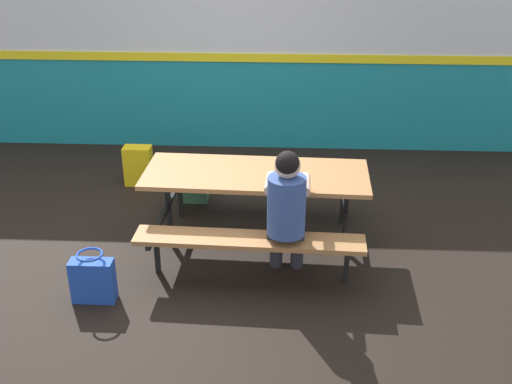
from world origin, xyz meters
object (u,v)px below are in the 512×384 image
Objects in this scene: student_nearer at (287,206)px; tote_bag_bright at (93,279)px; picnic_table_main at (256,189)px; satchel_spare at (193,181)px; backpack_dark at (139,166)px.

tote_bag_bright is at bearing -167.58° from student_nearer.
tote_bag_bright is (-1.24, -0.90, -0.38)m from picnic_table_main.
picnic_table_main is at bearing 115.49° from student_nearer.
student_nearer is 1.84m from satchel_spare.
satchel_spare is (0.66, -0.38, 0.00)m from backpack_dark.
satchel_spare is at bearing 123.25° from student_nearer.
student_nearer reaches higher than tote_bag_bright.
satchel_spare is (-0.70, 0.92, -0.36)m from picnic_table_main.
backpack_dark is 1.02× the size of tote_bag_bright.
backpack_dark reaches higher than tote_bag_bright.
backpack_dark and satchel_spare have the same top height.
backpack_dark is 0.76m from satchel_spare.
backpack_dark is 1.00× the size of satchel_spare.
satchel_spare is (0.54, 1.82, 0.02)m from tote_bag_bright.
picnic_table_main is 4.60× the size of tote_bag_bright.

